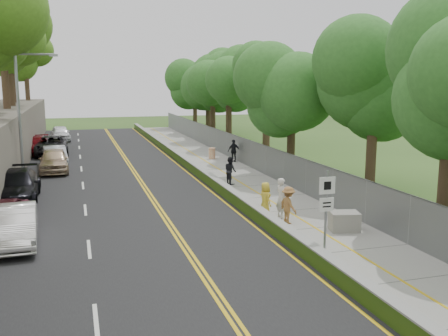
{
  "coord_description": "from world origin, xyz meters",
  "views": [
    {
      "loc": [
        -7.47,
        -18.65,
        6.3
      ],
      "look_at": [
        0.5,
        8.0,
        1.4
      ],
      "focal_mm": 40.0,
      "sensor_mm": 36.0,
      "label": 1
    }
  ],
  "objects_px": {
    "painter_0": "(265,199)",
    "concrete_block": "(344,221)",
    "signpost": "(326,203)",
    "car_1": "(15,225)",
    "construction_barrel": "(212,153)",
    "person_far": "(234,151)",
    "streetlight": "(23,108)"
  },
  "relations": [
    {
      "from": "painter_0",
      "to": "concrete_block",
      "type": "bearing_deg",
      "value": -149.32
    },
    {
      "from": "signpost",
      "to": "painter_0",
      "type": "xyz_separation_m",
      "value": [
        -0.18,
        5.53,
        -1.12
      ]
    },
    {
      "from": "signpost",
      "to": "car_1",
      "type": "distance_m",
      "value": 11.87
    },
    {
      "from": "construction_barrel",
      "to": "painter_0",
      "type": "distance_m",
      "value": 17.36
    },
    {
      "from": "construction_barrel",
      "to": "signpost",
      "type": "bearing_deg",
      "value": -94.9
    },
    {
      "from": "construction_barrel",
      "to": "concrete_block",
      "type": "height_order",
      "value": "construction_barrel"
    },
    {
      "from": "signpost",
      "to": "person_far",
      "type": "relative_size",
      "value": 1.78
    },
    {
      "from": "signpost",
      "to": "concrete_block",
      "type": "bearing_deg",
      "value": 47.55
    },
    {
      "from": "signpost",
      "to": "concrete_block",
      "type": "distance_m",
      "value": 3.53
    },
    {
      "from": "construction_barrel",
      "to": "car_1",
      "type": "xyz_separation_m",
      "value": [
        -12.89,
        -18.31,
        0.29
      ]
    },
    {
      "from": "streetlight",
      "to": "construction_barrel",
      "type": "xyz_separation_m",
      "value": [
        13.46,
        5.74,
        -4.15
      ]
    },
    {
      "from": "construction_barrel",
      "to": "concrete_block",
      "type": "distance_m",
      "value": 20.41
    },
    {
      "from": "signpost",
      "to": "concrete_block",
      "type": "xyz_separation_m",
      "value": [
        2.15,
        2.35,
        -1.51
      ]
    },
    {
      "from": "streetlight",
      "to": "person_far",
      "type": "bearing_deg",
      "value": 14.27
    },
    {
      "from": "concrete_block",
      "to": "car_1",
      "type": "relative_size",
      "value": 0.27
    },
    {
      "from": "streetlight",
      "to": "signpost",
      "type": "relative_size",
      "value": 2.58
    },
    {
      "from": "signpost",
      "to": "person_far",
      "type": "bearing_deg",
      "value": 81.37
    },
    {
      "from": "streetlight",
      "to": "car_1",
      "type": "distance_m",
      "value": 13.16
    },
    {
      "from": "construction_barrel",
      "to": "concrete_block",
      "type": "xyz_separation_m",
      "value": [
        0.2,
        -20.41,
        -0.04
      ]
    },
    {
      "from": "car_1",
      "to": "painter_0",
      "type": "distance_m",
      "value": 10.81
    },
    {
      "from": "concrete_block",
      "to": "painter_0",
      "type": "distance_m",
      "value": 3.96
    },
    {
      "from": "car_1",
      "to": "construction_barrel",
      "type": "bearing_deg",
      "value": 51.49
    },
    {
      "from": "car_1",
      "to": "person_far",
      "type": "distance_m",
      "value": 21.54
    },
    {
      "from": "car_1",
      "to": "person_far",
      "type": "bearing_deg",
      "value": 45.8
    },
    {
      "from": "signpost",
      "to": "person_far",
      "type": "xyz_separation_m",
      "value": [
        3.15,
        20.75,
        -1.04
      ]
    },
    {
      "from": "construction_barrel",
      "to": "concrete_block",
      "type": "bearing_deg",
      "value": -89.44
    },
    {
      "from": "streetlight",
      "to": "concrete_block",
      "type": "height_order",
      "value": "streetlight"
    },
    {
      "from": "concrete_block",
      "to": "person_far",
      "type": "height_order",
      "value": "person_far"
    },
    {
      "from": "construction_barrel",
      "to": "painter_0",
      "type": "bearing_deg",
      "value": -97.06
    },
    {
      "from": "signpost",
      "to": "concrete_block",
      "type": "relative_size",
      "value": 2.59
    },
    {
      "from": "painter_0",
      "to": "construction_barrel",
      "type": "bearing_deg",
      "value": -12.67
    },
    {
      "from": "construction_barrel",
      "to": "painter_0",
      "type": "xyz_separation_m",
      "value": [
        -2.13,
        -17.23,
        0.35
      ]
    }
  ]
}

